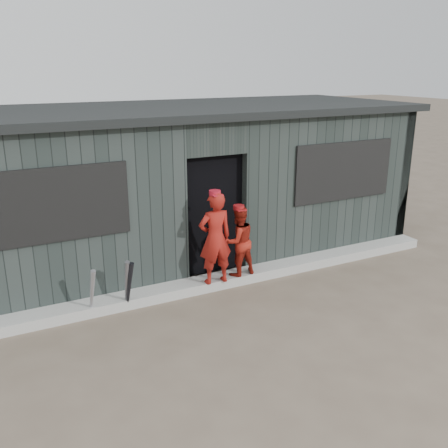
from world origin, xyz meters
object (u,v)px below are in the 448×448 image
player_red_left (215,238)px  player_red_right (238,241)px  bat_mid (127,285)px  bat_right (129,287)px  player_grey_back (216,236)px  dugout (180,183)px  bat_left (92,293)px

player_red_left → player_red_right: (0.45, 0.11, -0.15)m
bat_mid → bat_right: 0.05m
player_grey_back → dugout: size_ratio=0.14×
bat_right → dugout: bearing=50.5°
bat_right → player_grey_back: (1.77, 0.88, 0.18)m
bat_left → player_grey_back: (2.27, 0.87, 0.18)m
bat_left → dugout: 2.94m
bat_left → player_red_left: player_red_left is taller
bat_left → player_red_left: bearing=1.4°
bat_left → player_grey_back: 2.44m
player_red_left → player_grey_back: size_ratio=1.25×
player_grey_back → bat_left: bearing=1.8°
bat_right → dugout: size_ratio=0.09×
bat_right → player_red_left: bearing=2.4°
player_red_left → player_grey_back: 0.97m
player_grey_back → dugout: (-0.20, 1.02, 0.73)m
player_red_left → dugout: bearing=-94.7°
player_red_left → player_red_right: player_red_left is taller
bat_mid → player_red_right: player_red_right is taller
player_grey_back → player_red_right: bearing=73.3°
bat_left → dugout: (2.07, 1.88, 0.91)m
bat_left → bat_right: 0.51m
bat_right → player_red_right: 1.83m
player_red_right → dugout: bearing=-86.3°
dugout → bat_mid: bearing=-130.5°
bat_mid → player_grey_back: 1.99m
bat_left → player_red_right: 2.33m
bat_left → player_red_left: (1.85, 0.04, 0.47)m
bat_left → player_red_right: player_red_right is taller
player_red_left → dugout: dugout is taller
player_red_right → player_grey_back: (-0.03, 0.72, -0.14)m
bat_left → bat_mid: 0.48m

